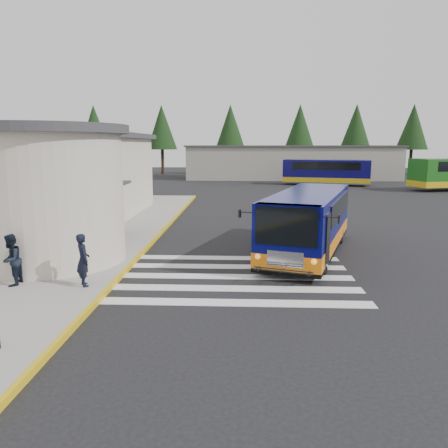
{
  "coord_description": "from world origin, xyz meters",
  "views": [
    {
      "loc": [
        -0.1,
        -14.57,
        4.27
      ],
      "look_at": [
        -0.72,
        -0.5,
        1.71
      ],
      "focal_mm": 35.0,
      "sensor_mm": 36.0,
      "label": 1
    }
  ],
  "objects_px": {
    "transit_bus": "(308,224)",
    "far_bus_a": "(326,171)",
    "pedestrian_a": "(83,260)",
    "pedestrian_b": "(11,260)"
  },
  "relations": [
    {
      "from": "pedestrian_b",
      "to": "far_bus_a",
      "type": "xyz_separation_m",
      "value": [
        15.74,
        35.1,
        0.59
      ]
    },
    {
      "from": "transit_bus",
      "to": "far_bus_a",
      "type": "distance_m",
      "value": 30.88
    },
    {
      "from": "transit_bus",
      "to": "far_bus_a",
      "type": "xyz_separation_m",
      "value": [
        6.32,
        30.23,
        0.34
      ]
    },
    {
      "from": "far_bus_a",
      "to": "transit_bus",
      "type": "bearing_deg",
      "value": -176.62
    },
    {
      "from": "pedestrian_a",
      "to": "pedestrian_b",
      "type": "height_order",
      "value": "pedestrian_a"
    },
    {
      "from": "pedestrian_b",
      "to": "pedestrian_a",
      "type": "bearing_deg",
      "value": 87.5
    },
    {
      "from": "transit_bus",
      "to": "far_bus_a",
      "type": "height_order",
      "value": "far_bus_a"
    },
    {
      "from": "pedestrian_a",
      "to": "far_bus_a",
      "type": "xyz_separation_m",
      "value": [
        13.59,
        35.05,
        0.58
      ]
    },
    {
      "from": "transit_bus",
      "to": "pedestrian_a",
      "type": "bearing_deg",
      "value": -128.15
    },
    {
      "from": "pedestrian_a",
      "to": "pedestrian_b",
      "type": "bearing_deg",
      "value": 59.02
    }
  ]
}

